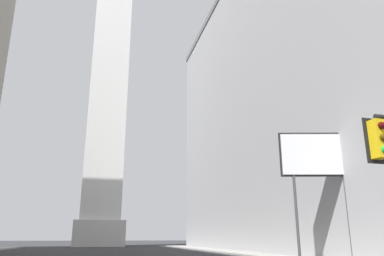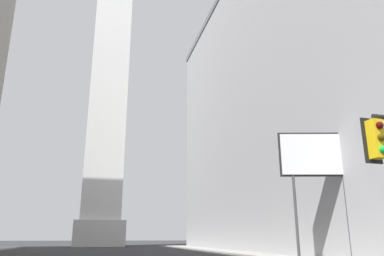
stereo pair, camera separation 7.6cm
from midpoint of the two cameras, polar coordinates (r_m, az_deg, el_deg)
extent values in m
cube|color=#9E9EA0|center=(48.05, 23.34, 4.34)|extent=(26.27, 59.39, 34.80)
cube|color=silver|center=(71.35, -13.91, -15.34)|extent=(8.76, 8.76, 4.40)
cube|color=silver|center=(76.29, -12.57, 4.82)|extent=(7.01, 7.01, 48.30)
cube|color=yellow|center=(11.62, 26.41, -1.53)|extent=(0.36, 0.36, 1.10)
cube|color=black|center=(11.75, 25.82, -1.75)|extent=(0.58, 0.06, 1.32)
sphere|color=#410907|center=(11.57, 26.83, 0.34)|extent=(0.22, 0.22, 0.22)
sphere|color=#483506|center=(11.49, 27.04, -1.29)|extent=(0.22, 0.22, 0.22)
sphere|color=green|center=(11.42, 27.26, -2.94)|extent=(0.22, 0.22, 0.22)
cylinder|color=#3F3F42|center=(24.90, 15.69, -13.04)|extent=(0.18, 0.18, 5.42)
cylinder|color=#3F3F42|center=(25.90, 22.81, -12.50)|extent=(0.18, 0.18, 5.42)
cube|color=silver|center=(25.86, 18.48, -3.82)|extent=(4.54, 1.40, 2.69)
cube|color=black|center=(25.86, 18.48, -3.82)|extent=(4.75, 1.35, 2.93)
camera|label=1|loc=(0.04, -89.96, -0.01)|focal=35.00mm
camera|label=2|loc=(0.04, 90.04, 0.01)|focal=35.00mm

